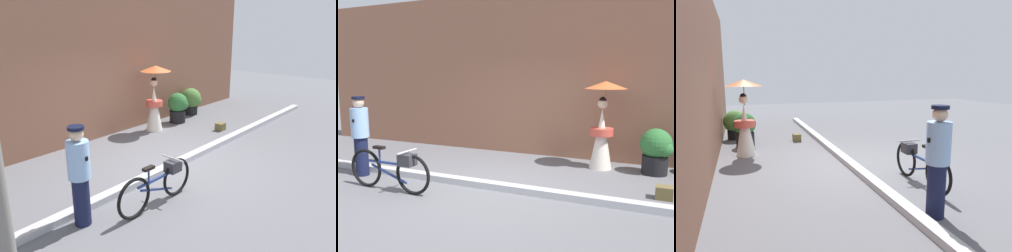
# 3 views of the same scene
# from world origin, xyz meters

# --- Properties ---
(ground_plane) EXTENTS (30.00, 30.00, 0.00)m
(ground_plane) POSITION_xyz_m (0.00, 0.00, 0.00)
(ground_plane) COLOR slate
(building_wall) EXTENTS (14.00, 0.40, 4.08)m
(building_wall) POSITION_xyz_m (0.00, 3.02, 2.04)
(building_wall) COLOR brown
(building_wall) RESTS_ON ground_plane
(sidewalk_curb) EXTENTS (14.00, 0.20, 0.12)m
(sidewalk_curb) POSITION_xyz_m (0.00, 0.00, 0.06)
(sidewalk_curb) COLOR #B2B2B7
(sidewalk_curb) RESTS_ON ground_plane
(bicycle_near_officer) EXTENTS (1.76, 0.48, 0.78)m
(bicycle_near_officer) POSITION_xyz_m (-1.54, -0.82, 0.40)
(bicycle_near_officer) COLOR black
(bicycle_near_officer) RESTS_ON ground_plane
(person_officer) EXTENTS (0.34, 0.38, 1.60)m
(person_officer) POSITION_xyz_m (-2.77, -0.31, 0.85)
(person_officer) COLOR #141938
(person_officer) RESTS_ON ground_plane
(person_with_parasol) EXTENTS (0.88, 0.88, 1.89)m
(person_with_parasol) POSITION_xyz_m (1.58, 2.16, 0.99)
(person_with_parasol) COLOR silver
(person_with_parasol) RESTS_ON ground_plane
(potted_plant_by_door) EXTENTS (0.64, 0.62, 0.95)m
(potted_plant_by_door) POSITION_xyz_m (2.67, 2.15, 0.51)
(potted_plant_by_door) COLOR black
(potted_plant_by_door) RESTS_ON ground_plane
(backpack_on_pavement) EXTENTS (0.27, 0.23, 0.22)m
(backpack_on_pavement) POSITION_xyz_m (2.82, 0.66, 0.11)
(backpack_on_pavement) COLOR brown
(backpack_on_pavement) RESTS_ON ground_plane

